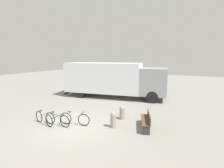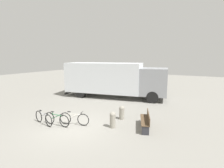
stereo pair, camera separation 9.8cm
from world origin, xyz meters
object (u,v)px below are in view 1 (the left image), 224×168
object	(u,v)px
delivery_truck	(113,78)
bicycle_far	(75,119)
park_bench	(147,120)
bicycle_near	(44,118)
bicycle_middle	(57,119)
bollard_far_bench	(122,112)
bollard_near_bench	(113,119)

from	to	relation	value
delivery_truck	bicycle_far	world-z (taller)	delivery_truck
park_bench	bicycle_near	size ratio (longest dim) A/B	1.06
bicycle_middle	bollard_far_bench	world-z (taller)	bollard_far_bench
park_bench	bollard_near_bench	xyz separation A→B (m)	(-1.55, -0.73, 0.00)
delivery_truck	bicycle_far	distance (m)	7.05
bicycle_near	bicycle_far	size ratio (longest dim) A/B	1.02
bicycle_middle	bollard_near_bench	size ratio (longest dim) A/B	2.00
bollard_far_bench	delivery_truck	bearing A→B (deg)	122.54
bollard_near_bench	bollard_far_bench	world-z (taller)	bollard_near_bench
delivery_truck	bollard_far_bench	distance (m)	5.84
delivery_truck	bicycle_near	world-z (taller)	delivery_truck
delivery_truck	bicycle_far	bearing A→B (deg)	-91.15
bicycle_far	bollard_near_bench	distance (m)	2.10
bicycle_middle	bicycle_far	distance (m)	0.91
delivery_truck	bollard_near_bench	world-z (taller)	delivery_truck
delivery_truck	bicycle_far	size ratio (longest dim) A/B	5.68
park_bench	bollard_far_bench	xyz separation A→B (m)	(-1.66, 0.61, -0.02)
bollard_far_bench	bicycle_middle	bearing A→B (deg)	-136.56
bollard_far_bench	bollard_near_bench	bearing A→B (deg)	-85.54
bicycle_middle	park_bench	bearing A→B (deg)	22.45
park_bench	bollard_far_bench	world-z (taller)	park_bench
bicycle_near	bicycle_middle	size ratio (longest dim) A/B	0.98
bollard_near_bench	bollard_far_bench	bearing A→B (deg)	94.46
park_bench	bollard_near_bench	bearing A→B (deg)	94.57
delivery_truck	bicycle_near	size ratio (longest dim) A/B	5.59
bicycle_near	bollard_near_bench	distance (m)	3.78
park_bench	bollard_far_bench	bearing A→B (deg)	49.35
bicycle_far	bicycle_middle	bearing A→B (deg)	-163.05
bicycle_middle	bollard_far_bench	distance (m)	3.65
park_bench	bicycle_far	distance (m)	3.81
bicycle_far	bollard_far_bench	distance (m)	2.76
bicycle_far	bollard_far_bench	xyz separation A→B (m)	(1.88, 2.01, 0.08)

